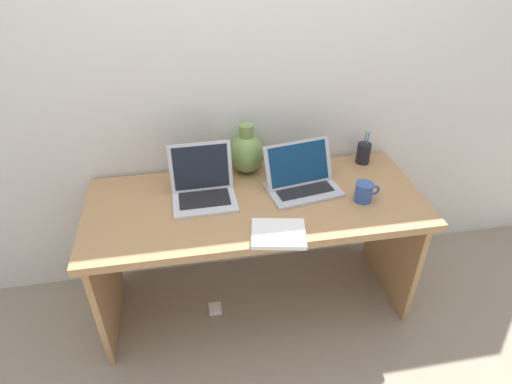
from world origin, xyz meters
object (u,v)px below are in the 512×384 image
(laptop_left, at_px, (203,184))
(notebook_stack, at_px, (278,234))
(green_vase, at_px, (247,152))
(coffee_mug, at_px, (364,192))
(pen_cup, at_px, (363,153))
(power_brick, at_px, (215,309))
(laptop_right, at_px, (301,177))

(laptop_left, bearing_deg, notebook_stack, -50.35)
(green_vase, bearing_deg, laptop_left, -141.92)
(coffee_mug, bearing_deg, pen_cup, 69.02)
(notebook_stack, relative_size, pen_cup, 1.30)
(pen_cup, distance_m, power_brick, 1.20)
(laptop_right, bearing_deg, coffee_mug, -30.54)
(green_vase, xyz_separation_m, power_brick, (-0.24, -0.31, -0.82))
(pen_cup, bearing_deg, power_brick, -162.07)
(power_brick, bearing_deg, pen_cup, 17.93)
(pen_cup, height_order, power_brick, pen_cup)
(laptop_right, xyz_separation_m, pen_cup, (0.40, 0.18, -0.00))
(coffee_mug, bearing_deg, laptop_left, 167.19)
(laptop_left, relative_size, green_vase, 1.13)
(coffee_mug, xyz_separation_m, pen_cup, (0.13, 0.34, 0.01))
(notebook_stack, bearing_deg, green_vase, 95.20)
(laptop_right, height_order, power_brick, laptop_right)
(laptop_right, bearing_deg, pen_cup, 24.54)
(coffee_mug, distance_m, power_brick, 1.07)
(laptop_right, distance_m, pen_cup, 0.44)
(laptop_left, bearing_deg, green_vase, 38.08)
(notebook_stack, distance_m, coffee_mug, 0.50)
(pen_cup, bearing_deg, green_vase, 177.98)
(green_vase, xyz_separation_m, coffee_mug, (0.51, -0.37, -0.07))
(green_vase, bearing_deg, coffee_mug, -35.59)
(laptop_left, relative_size, notebook_stack, 1.31)
(pen_cup, bearing_deg, notebook_stack, -138.23)
(laptop_left, xyz_separation_m, power_brick, (0.01, -0.12, -0.77))
(coffee_mug, height_order, power_brick, coffee_mug)
(laptop_right, xyz_separation_m, coffee_mug, (0.27, -0.16, -0.01))
(coffee_mug, relative_size, power_brick, 1.77)
(laptop_right, bearing_deg, laptop_left, 178.49)
(green_vase, xyz_separation_m, notebook_stack, (0.05, -0.55, -0.10))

